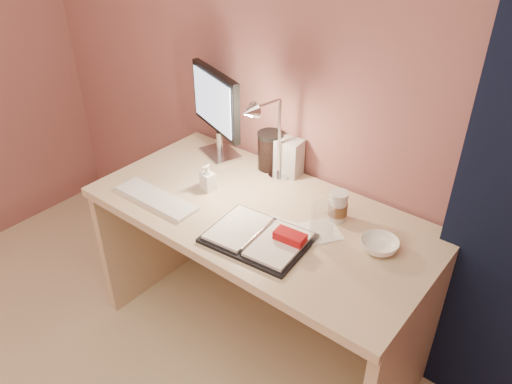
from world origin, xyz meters
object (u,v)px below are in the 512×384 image
Objects in this scene: keyboard at (156,199)px; dark_jar at (270,152)px; monitor at (218,106)px; desk_lamp at (269,136)px; product_box at (289,157)px; coffee_cup at (338,207)px; desk at (271,246)px; lotion_bottle at (208,178)px; bowl at (379,245)px; clear_cup at (322,222)px; planner at (261,237)px.

keyboard is 0.55m from dark_jar.
desk_lamp is at bearing 6.51° from monitor.
coffee_cup is at bearing -31.12° from product_box.
coffee_cup is at bearing 14.32° from desk.
lotion_bottle is (-0.27, -0.09, 0.28)m from desk.
dark_jar reaches higher than bowl.
desk is 0.48m from desk_lamp.
keyboard reaches higher than desk.
clear_cup is 0.43m from desk_lamp.
desk_lamp is at bearing 171.29° from bowl.
monitor is 2.52× the size of product_box.
monitor is (-0.44, 0.17, 0.47)m from desk.
desk_lamp is at bearing 156.27° from clear_cup.
bowl is 0.88× the size of dark_jar.
clear_cup is at bearing -159.40° from bowl.
bowl is 1.16× the size of lotion_bottle.
desk is 0.67m from monitor.
lotion_bottle is at bearing -36.53° from monitor.
coffee_cup is 0.88× the size of bowl.
clear_cup reaches higher than lotion_bottle.
keyboard is 0.23m from lotion_bottle.
planner is 2.49× the size of dark_jar.
monitor is at bearing -168.78° from dark_jar.
planner is 3.29× the size of lotion_bottle.
clear_cup is (0.02, -0.14, 0.02)m from coffee_cup.
coffee_cup reaches higher than keyboard.
dark_jar is at bearing 147.29° from clear_cup.
lotion_bottle is (0.17, -0.26, -0.19)m from monitor.
product_box is at bearing 60.12° from lotion_bottle.
monitor is at bearing 158.85° from desk.
lotion_bottle reaches higher than keyboard.
planner is at bearing -15.06° from monitor.
dark_jar reaches higher than desk.
bowl reaches higher than keyboard.
keyboard is 2.57× the size of clear_cup.
lotion_bottle is (0.11, 0.20, 0.05)m from keyboard.
desk is 0.42m from clear_cup.
product_box is (-0.35, 0.16, 0.03)m from coffee_cup.
clear_cup is 0.55m from dark_jar.
dark_jar is (0.26, 0.05, -0.17)m from monitor.
keyboard is 2.44× the size of dark_jar.
lotion_bottle is 0.76× the size of dark_jar.
monitor is 0.40m from product_box.
lotion_bottle is at bearing -161.73° from desk.
coffee_cup reaches higher than planner.
product_box reaches higher than bowl.
dark_jar is (-0.45, 0.15, 0.02)m from coffee_cup.
keyboard is 0.74m from coffee_cup.
lotion_bottle is at bearing -173.46° from bowl.
desk is 8.52× the size of product_box.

